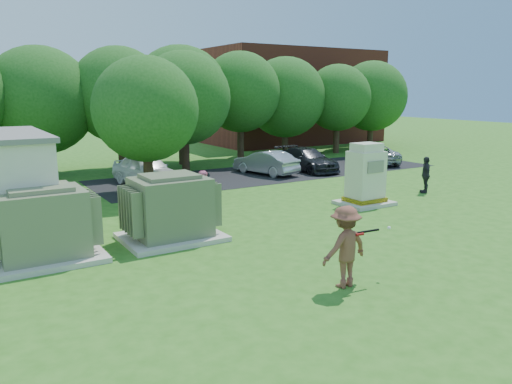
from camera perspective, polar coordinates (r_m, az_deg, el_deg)
ground at (r=13.63m, az=8.96°, el=-8.26°), size 120.00×120.00×0.00m
brick_building at (r=45.21m, az=4.17°, el=10.81°), size 15.00×8.00×8.00m
parking_strip at (r=28.21m, az=1.96°, el=2.22°), size 20.00×6.00×0.01m
transformer_left at (r=14.75m, az=-23.18°, el=-3.59°), size 3.00×2.40×2.07m
transformer_right at (r=15.67m, az=-9.72°, el=-1.95°), size 3.00×2.40×2.07m
generator_cabinet at (r=20.64m, az=12.40°, el=1.57°), size 2.06×1.69×2.51m
picnic_table at (r=20.43m, az=-8.26°, el=-0.11°), size 1.84×1.38×0.79m
batter at (r=11.96m, az=10.14°, el=-6.18°), size 1.30×0.79×1.96m
person_at_picnic at (r=18.44m, az=-5.91°, el=-0.18°), size 0.94×0.80×1.70m
person_walking_right at (r=23.84m, az=18.81°, el=1.88°), size 0.92×1.01×1.65m
car_white at (r=24.93m, az=-12.41°, el=2.45°), size 2.61×4.67×1.50m
car_silver_a at (r=27.65m, az=1.11°, el=3.40°), size 2.25×4.19×1.31m
car_dark at (r=28.98m, az=5.84°, el=3.72°), size 1.86×4.52×1.31m
car_silver_b at (r=32.47m, az=13.24°, el=4.22°), size 3.30×4.74×1.20m
batting_equipment at (r=12.22m, az=12.67°, el=-4.44°), size 1.38×0.28×0.14m
tree_row at (r=29.95m, az=-12.02°, el=10.50°), size 41.30×13.30×7.30m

